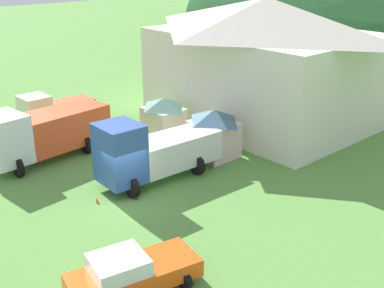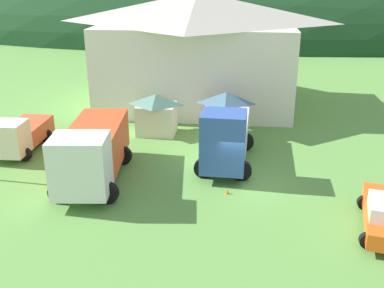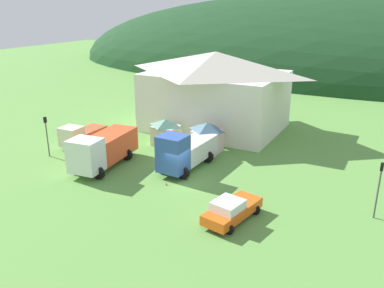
% 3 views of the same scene
% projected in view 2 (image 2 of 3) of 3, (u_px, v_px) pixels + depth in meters
% --- Properties ---
extents(ground_plane, '(200.00, 200.00, 0.00)m').
position_uv_depth(ground_plane, '(243.00, 183.00, 23.56)').
color(ground_plane, '#5B9342').
extents(forested_hill_backdrop, '(131.22, 60.00, 32.63)m').
position_uv_depth(forested_hill_backdrop, '(247.00, 29.00, 86.74)').
color(forested_hill_backdrop, '#193D1E').
rests_on(forested_hill_backdrop, ground).
extents(depot_building, '(15.98, 11.90, 8.92)m').
position_uv_depth(depot_building, '(198.00, 48.00, 36.17)').
color(depot_building, white).
rests_on(depot_building, ground).
extents(play_shed_cream, '(2.75, 2.30, 2.77)m').
position_uv_depth(play_shed_cream, '(156.00, 113.00, 30.31)').
color(play_shed_cream, beige).
rests_on(play_shed_cream, ground).
extents(play_shed_pink, '(2.84, 2.53, 3.00)m').
position_uv_depth(play_shed_pink, '(226.00, 113.00, 29.93)').
color(play_shed_pink, beige).
rests_on(play_shed_pink, ground).
extents(light_truck_cream, '(2.67, 5.45, 2.34)m').
position_uv_depth(light_truck_cream, '(18.00, 134.00, 27.22)').
color(light_truck_cream, beige).
rests_on(light_truck_cream, ground).
extents(heavy_rig_white, '(3.86, 7.87, 3.36)m').
position_uv_depth(heavy_rig_white, '(92.00, 150.00, 23.19)').
color(heavy_rig_white, white).
rests_on(heavy_rig_white, ground).
extents(box_truck_blue, '(3.24, 7.27, 3.69)m').
position_uv_depth(box_truck_blue, '(226.00, 136.00, 25.26)').
color(box_truck_blue, '#3356AD').
rests_on(box_truck_blue, ground).
extents(traffic_cone_near_pickup, '(0.36, 0.36, 0.58)m').
position_uv_depth(traffic_cone_near_pickup, '(227.00, 194.00, 22.44)').
color(traffic_cone_near_pickup, orange).
rests_on(traffic_cone_near_pickup, ground).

